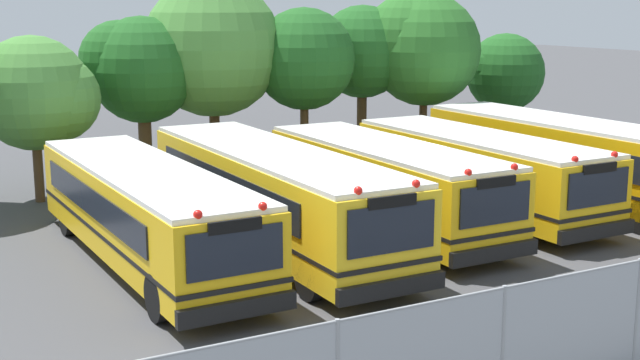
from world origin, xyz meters
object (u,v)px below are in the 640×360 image
(school_bus_4, at_px, (566,157))
(tree_2, at_px, (136,68))
(tree_4, at_px, (307,57))
(tree_6, at_px, (419,47))
(tree_7, at_px, (503,72))
(school_bus_1, at_px, (274,194))
(school_bus_3, at_px, (478,170))
(tree_3, at_px, (214,47))
(tree_5, at_px, (364,50))
(school_bus_2, at_px, (385,183))
(school_bus_0, at_px, (146,210))
(tree_1, at_px, (40,95))

(school_bus_4, distance_m, tree_2, 14.78)
(tree_4, distance_m, tree_6, 4.75)
(tree_6, bearing_deg, tree_7, 0.34)
(school_bus_1, xyz_separation_m, school_bus_3, (6.98, 0.35, -0.09))
(tree_4, bearing_deg, tree_3, 161.92)
(tree_2, relative_size, tree_5, 0.94)
(school_bus_2, relative_size, school_bus_4, 0.85)
(tree_4, height_order, tree_7, tree_4)
(school_bus_1, distance_m, tree_2, 10.10)
(school_bus_0, relative_size, tree_4, 1.79)
(school_bus_0, relative_size, tree_6, 1.65)
(tree_6, bearing_deg, tree_4, 175.49)
(school_bus_0, bearing_deg, school_bus_1, 176.20)
(tree_1, bearing_deg, school_bus_2, -47.14)
(school_bus_2, distance_m, tree_5, 10.88)
(tree_7, bearing_deg, tree_2, 174.51)
(school_bus_3, bearing_deg, tree_7, -134.41)
(school_bus_4, bearing_deg, tree_4, -60.84)
(tree_6, bearing_deg, school_bus_4, -88.79)
(school_bus_1, distance_m, school_bus_2, 3.47)
(tree_4, height_order, tree_6, tree_6)
(tree_4, xyz_separation_m, tree_7, (9.02, -0.35, -0.88))
(tree_2, bearing_deg, school_bus_1, -86.49)
(school_bus_4, bearing_deg, school_bus_0, -0.88)
(school_bus_2, distance_m, tree_3, 10.25)
(tree_2, xyz_separation_m, tree_7, (15.15, -1.46, -0.63))
(school_bus_3, bearing_deg, tree_1, -36.10)
(tree_3, distance_m, tree_7, 12.42)
(school_bus_0, relative_size, tree_7, 2.18)
(school_bus_1, bearing_deg, tree_1, -63.34)
(tree_2, bearing_deg, school_bus_3, -51.08)
(school_bus_1, relative_size, school_bus_2, 1.19)
(tree_6, bearing_deg, school_bus_2, -129.69)
(school_bus_1, distance_m, tree_5, 12.86)
(school_bus_0, bearing_deg, school_bus_4, 179.50)
(school_bus_0, relative_size, school_bus_1, 0.97)
(school_bus_2, distance_m, tree_4, 9.29)
(school_bus_0, distance_m, tree_3, 11.55)
(tree_3, relative_size, tree_6, 1.08)
(school_bus_0, distance_m, tree_5, 15.17)
(school_bus_3, relative_size, tree_5, 1.55)
(school_bus_1, bearing_deg, school_bus_3, -177.07)
(school_bus_3, distance_m, tree_3, 10.97)
(school_bus_3, distance_m, tree_2, 12.36)
(tree_4, bearing_deg, tree_7, -2.21)
(tree_4, bearing_deg, tree_2, 169.74)
(school_bus_1, height_order, tree_1, tree_1)
(school_bus_1, height_order, tree_5, tree_5)
(tree_5, bearing_deg, tree_2, 177.07)
(school_bus_1, relative_size, tree_3, 1.57)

